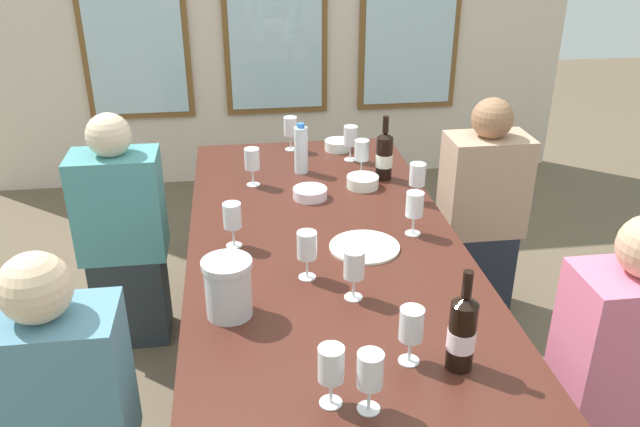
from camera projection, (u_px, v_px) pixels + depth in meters
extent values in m
plane|color=brown|center=(326.00, 401.00, 2.75)|extent=(12.00, 12.00, 0.00)
cube|color=#482018|center=(327.00, 252.00, 2.44)|extent=(1.02, 2.36, 0.04)
cube|color=#482018|center=(221.00, 220.00, 3.51)|extent=(0.07, 0.07, 0.70)
cube|color=#482018|center=(373.00, 211.00, 3.62)|extent=(0.07, 0.07, 0.70)
cylinder|color=white|center=(364.00, 247.00, 2.42)|extent=(0.26, 0.26, 0.01)
cylinder|color=silver|center=(228.00, 291.00, 2.00)|extent=(0.14, 0.14, 0.17)
cylinder|color=silver|center=(226.00, 264.00, 1.96)|extent=(0.16, 0.16, 0.02)
cylinder|color=black|center=(462.00, 336.00, 1.76)|extent=(0.07, 0.07, 0.21)
cone|color=black|center=(466.00, 300.00, 1.71)|extent=(0.07, 0.07, 0.02)
cylinder|color=black|center=(468.00, 284.00, 1.69)|extent=(0.03, 0.03, 0.08)
cylinder|color=white|center=(461.00, 339.00, 1.77)|extent=(0.08, 0.08, 0.06)
cylinder|color=black|center=(384.00, 158.00, 2.98)|extent=(0.07, 0.07, 0.20)
cone|color=black|center=(385.00, 135.00, 2.93)|extent=(0.07, 0.07, 0.02)
cylinder|color=black|center=(386.00, 124.00, 2.91)|extent=(0.03, 0.03, 0.08)
cylinder|color=silver|center=(384.00, 160.00, 2.98)|extent=(0.08, 0.08, 0.06)
cylinder|color=white|center=(310.00, 193.00, 2.82)|extent=(0.15, 0.15, 0.04)
cylinder|color=white|center=(363.00, 182.00, 2.92)|extent=(0.14, 0.14, 0.05)
cylinder|color=white|center=(338.00, 145.00, 3.36)|extent=(0.14, 0.14, 0.05)
cylinder|color=white|center=(301.00, 150.00, 3.05)|extent=(0.06, 0.06, 0.22)
cylinder|color=blue|center=(301.00, 126.00, 2.99)|extent=(0.04, 0.04, 0.02)
cylinder|color=white|center=(253.00, 185.00, 2.95)|extent=(0.06, 0.06, 0.00)
cylinder|color=white|center=(253.00, 176.00, 2.94)|extent=(0.01, 0.01, 0.07)
cylinder|color=white|center=(252.00, 159.00, 2.90)|extent=(0.07, 0.07, 0.09)
cylinder|color=beige|center=(252.00, 166.00, 2.91)|extent=(0.06, 0.06, 0.02)
cylinder|color=white|center=(416.00, 201.00, 2.79)|extent=(0.06, 0.06, 0.00)
cylinder|color=white|center=(416.00, 193.00, 2.77)|extent=(0.01, 0.01, 0.07)
cylinder|color=white|center=(417.00, 174.00, 2.74)|extent=(0.07, 0.07, 0.09)
cylinder|color=maroon|center=(417.00, 181.00, 2.75)|extent=(0.06, 0.06, 0.03)
cylinder|color=white|center=(307.00, 277.00, 2.23)|extent=(0.06, 0.06, 0.00)
cylinder|color=white|center=(307.00, 267.00, 2.21)|extent=(0.01, 0.01, 0.07)
cylinder|color=white|center=(307.00, 245.00, 2.18)|extent=(0.07, 0.07, 0.09)
cylinder|color=beige|center=(307.00, 254.00, 2.19)|extent=(0.06, 0.06, 0.02)
cylinder|color=white|center=(291.00, 149.00, 3.37)|extent=(0.06, 0.06, 0.00)
cylinder|color=white|center=(291.00, 142.00, 3.35)|extent=(0.01, 0.01, 0.07)
cylinder|color=white|center=(290.00, 126.00, 3.32)|extent=(0.07, 0.07, 0.09)
cylinder|color=maroon|center=(290.00, 132.00, 3.33)|extent=(0.06, 0.06, 0.03)
cylinder|color=white|center=(413.00, 233.00, 2.52)|extent=(0.06, 0.06, 0.00)
cylinder|color=white|center=(413.00, 224.00, 2.51)|extent=(0.01, 0.01, 0.07)
cylinder|color=white|center=(415.00, 204.00, 2.47)|extent=(0.07, 0.07, 0.09)
cylinder|color=#590C19|center=(414.00, 211.00, 2.48)|extent=(0.06, 0.06, 0.04)
cylinder|color=white|center=(353.00, 297.00, 2.12)|extent=(0.06, 0.06, 0.00)
cylinder|color=white|center=(354.00, 287.00, 2.10)|extent=(0.01, 0.01, 0.07)
cylinder|color=white|center=(354.00, 264.00, 2.06)|extent=(0.07, 0.07, 0.09)
cylinder|color=beige|center=(354.00, 272.00, 2.08)|extent=(0.06, 0.06, 0.03)
cylinder|color=white|center=(331.00, 403.00, 1.67)|extent=(0.06, 0.06, 0.00)
cylinder|color=white|center=(331.00, 391.00, 1.66)|extent=(0.01, 0.01, 0.07)
cylinder|color=white|center=(331.00, 364.00, 1.62)|extent=(0.07, 0.07, 0.09)
cylinder|color=white|center=(350.00, 160.00, 3.24)|extent=(0.06, 0.06, 0.00)
cylinder|color=white|center=(350.00, 152.00, 3.22)|extent=(0.01, 0.01, 0.07)
cylinder|color=white|center=(351.00, 136.00, 3.18)|extent=(0.07, 0.07, 0.09)
cylinder|color=#590C19|center=(350.00, 142.00, 3.20)|extent=(0.06, 0.06, 0.03)
cylinder|color=white|center=(361.00, 175.00, 3.06)|extent=(0.06, 0.06, 0.00)
cylinder|color=white|center=(361.00, 167.00, 3.04)|extent=(0.01, 0.01, 0.07)
cylinder|color=white|center=(362.00, 150.00, 3.00)|extent=(0.07, 0.07, 0.09)
cylinder|color=white|center=(409.00, 361.00, 1.83)|extent=(0.06, 0.06, 0.00)
cylinder|color=white|center=(410.00, 349.00, 1.81)|extent=(0.01, 0.01, 0.07)
cylinder|color=white|center=(411.00, 324.00, 1.77)|extent=(0.07, 0.07, 0.09)
cylinder|color=white|center=(369.00, 409.00, 1.65)|extent=(0.06, 0.06, 0.00)
cylinder|color=white|center=(369.00, 397.00, 1.64)|extent=(0.01, 0.01, 0.07)
cylinder|color=white|center=(370.00, 370.00, 1.60)|extent=(0.07, 0.07, 0.09)
cylinder|color=white|center=(234.00, 245.00, 2.43)|extent=(0.06, 0.06, 0.00)
cylinder|color=white|center=(233.00, 236.00, 2.42)|extent=(0.01, 0.01, 0.07)
cylinder|color=white|center=(232.00, 216.00, 2.38)|extent=(0.07, 0.07, 0.09)
cube|color=#272F33|center=(132.00, 295.00, 3.08)|extent=(0.32, 0.24, 0.45)
cube|color=teal|center=(119.00, 205.00, 2.87)|extent=(0.38, 0.24, 0.48)
sphere|color=beige|center=(108.00, 135.00, 2.73)|extent=(0.19, 0.19, 0.19)
cube|color=#232836|center=(474.00, 270.00, 3.28)|extent=(0.32, 0.24, 0.45)
cube|color=tan|center=(484.00, 185.00, 3.08)|extent=(0.38, 0.24, 0.48)
sphere|color=#986B4C|center=(492.00, 119.00, 2.94)|extent=(0.19, 0.19, 0.19)
cube|color=teal|center=(57.00, 388.00, 1.80)|extent=(0.38, 0.24, 0.48)
sphere|color=beige|center=(35.00, 288.00, 1.66)|extent=(0.19, 0.19, 0.19)
cube|color=#DF6A8B|center=(627.00, 340.00, 2.00)|extent=(0.38, 0.24, 0.48)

